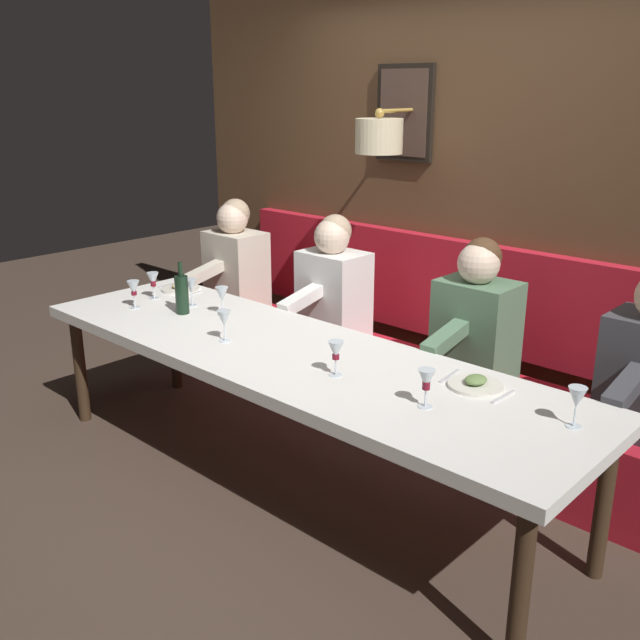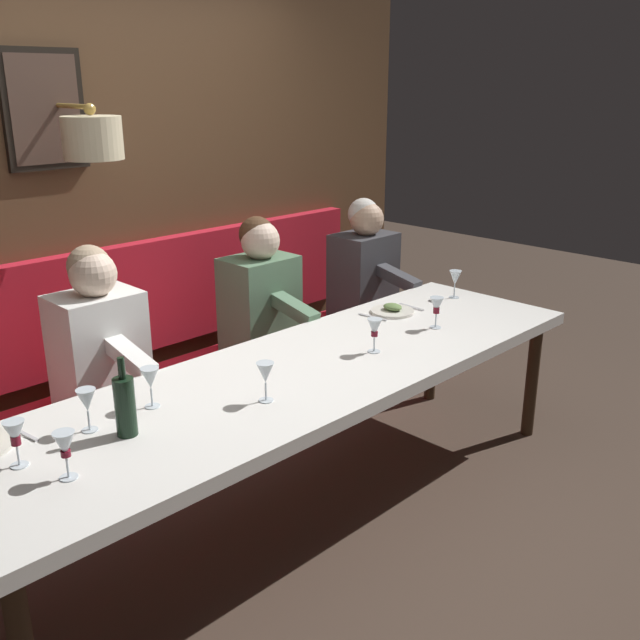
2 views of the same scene
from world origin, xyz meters
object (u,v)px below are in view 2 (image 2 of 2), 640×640
diner_nearest (365,263)px  wine_glass_4 (150,379)px  wine_glass_0 (265,374)px  wine_bottle (125,405)px  wine_glass_7 (65,446)px  wine_glass_3 (437,306)px  wine_glass_1 (87,401)px  wine_glass_2 (455,279)px  diner_near (260,291)px  wine_glass_6 (15,435)px  dining_table (303,381)px  diner_middle (98,333)px  wine_glass_5 (375,329)px

diner_nearest → wine_glass_4: bearing=109.3°
wine_glass_0 → wine_bottle: size_ratio=0.55×
wine_glass_7 → wine_bottle: (0.13, -0.29, 0.00)m
wine_glass_7 → wine_glass_3: bearing=-89.1°
wine_glass_3 → wine_bottle: size_ratio=0.55×
wine_glass_1 → wine_glass_3: bearing=-97.0°
wine_glass_2 → wine_bottle: size_ratio=0.55×
diner_nearest → wine_glass_4: (-0.74, 2.10, 0.04)m
diner_near → wine_glass_0: (-1.01, 0.85, 0.04)m
wine_glass_2 → wine_glass_6: size_ratio=1.00×
dining_table → wine_glass_6: bearing=86.8°
wine_glass_7 → wine_bottle: bearing=-66.5°
diner_near → wine_bottle: 1.64m
wine_glass_7 → wine_bottle: size_ratio=0.55×
diner_nearest → wine_glass_0: 2.03m
wine_glass_4 → wine_glass_6: size_ratio=1.00×
wine_glass_0 → dining_table: bearing=-68.5°
diner_middle → wine_bottle: diner_middle is taller
diner_near → wine_glass_5: size_ratio=4.82×
diner_middle → wine_glass_5: 1.32m
diner_near → wine_glass_7: 1.96m
diner_nearest → wine_glass_1: diner_nearest is taller
wine_glass_4 → wine_glass_2: bearing=-89.8°
dining_table → diner_near: (0.88, -0.51, 0.13)m
diner_near → wine_glass_3: 1.04m
wine_glass_6 → wine_bottle: size_ratio=0.55×
dining_table → wine_glass_6: size_ratio=19.16×
wine_glass_2 → wine_glass_5: same height
wine_glass_3 → wine_glass_4: bearing=81.5°
diner_near → wine_glass_4: diner_near is taller
wine_glass_2 → wine_glass_7: 2.57m
wine_glass_0 → wine_glass_5: 0.72m
dining_table → wine_glass_7: bearing=95.8°
wine_glass_1 → wine_glass_2: size_ratio=1.00×
diner_near → wine_glass_3: (-0.97, -0.36, 0.04)m
diner_near → wine_glass_1: bearing=116.9°
wine_glass_1 → wine_glass_7: bearing=140.3°
wine_glass_4 → wine_glass_6: (-0.07, 0.56, -0.00)m
wine_glass_1 → wine_glass_4: same height
wine_glass_1 → wine_glass_6: same height
wine_glass_4 → wine_glass_5: bearing=-102.2°
wine_glass_0 → wine_bottle: bearing=75.4°
wine_glass_0 → wine_glass_7: (0.01, 0.83, -0.00)m
wine_glass_0 → wine_glass_1: size_ratio=1.00×
wine_bottle → dining_table: bearing=-90.5°
dining_table → wine_glass_0: wine_glass_0 is taller
diner_middle → wine_glass_2: bearing=-111.1°
diner_middle → wine_glass_6: size_ratio=4.82×
wine_glass_6 → wine_glass_7: bearing=-157.2°
wine_glass_4 → wine_glass_0: bearing=-128.3°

